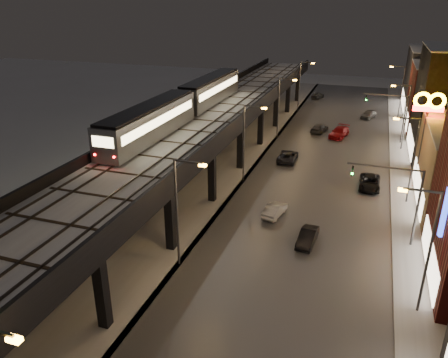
% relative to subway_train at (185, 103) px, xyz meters
% --- Properties ---
extents(road_surface, '(17.00, 120.00, 0.06)m').
position_rel_subway_train_xyz_m(road_surface, '(16.00, 2.36, -8.24)').
color(road_surface, '#46474D').
rests_on(road_surface, ground).
extents(sidewalk_right, '(4.00, 120.00, 0.14)m').
position_rel_subway_train_xyz_m(sidewalk_right, '(26.00, 2.36, -8.20)').
color(sidewalk_right, '#9FA1A8').
rests_on(sidewalk_right, ground).
extents(under_viaduct_pavement, '(11.00, 120.00, 0.06)m').
position_rel_subway_train_xyz_m(under_viaduct_pavement, '(2.50, 2.36, -8.24)').
color(under_viaduct_pavement, '#9FA1A8').
rests_on(under_viaduct_pavement, ground).
extents(elevated_viaduct, '(9.00, 100.00, 6.30)m').
position_rel_subway_train_xyz_m(elevated_viaduct, '(2.50, -0.79, -2.66)').
color(elevated_viaduct, black).
rests_on(elevated_viaduct, ground).
extents(viaduct_trackbed, '(8.40, 100.00, 0.32)m').
position_rel_subway_train_xyz_m(viaduct_trackbed, '(2.49, -0.66, -1.89)').
color(viaduct_trackbed, '#B2B7C1').
rests_on(viaduct_trackbed, elevated_viaduct).
extents(viaduct_parapet_streetside, '(0.30, 100.00, 1.10)m').
position_rel_subway_train_xyz_m(viaduct_parapet_streetside, '(6.85, -0.64, -1.42)').
color(viaduct_parapet_streetside, black).
rests_on(viaduct_parapet_streetside, elevated_viaduct).
extents(viaduct_parapet_far, '(0.30, 100.00, 1.10)m').
position_rel_subway_train_xyz_m(viaduct_parapet_far, '(-1.85, -0.64, -1.42)').
color(viaduct_parapet_far, black).
rests_on(viaduct_parapet_far, elevated_viaduct).
extents(building_f, '(12.20, 16.20, 11.16)m').
position_rel_subway_train_xyz_m(building_f, '(32.49, 43.36, -2.70)').
color(building_f, '#262628').
rests_on(building_f, ground).
extents(streetlight_left_1, '(2.57, 0.28, 9.00)m').
position_rel_subway_train_xyz_m(streetlight_left_1, '(8.07, -19.64, -3.04)').
color(streetlight_left_1, '#38383A').
rests_on(streetlight_left_1, ground).
extents(streetlight_right_1, '(2.56, 0.28, 9.00)m').
position_rel_subway_train_xyz_m(streetlight_right_1, '(25.23, -19.64, -3.04)').
color(streetlight_right_1, '#38383A').
rests_on(streetlight_right_1, ground).
extents(streetlight_left_2, '(2.57, 0.28, 9.00)m').
position_rel_subway_train_xyz_m(streetlight_left_2, '(8.07, -1.64, -3.04)').
color(streetlight_left_2, '#38383A').
rests_on(streetlight_left_2, ground).
extents(streetlight_right_2, '(2.56, 0.28, 9.00)m').
position_rel_subway_train_xyz_m(streetlight_right_2, '(25.23, -1.64, -3.04)').
color(streetlight_right_2, '#38383A').
rests_on(streetlight_right_2, ground).
extents(streetlight_left_3, '(2.57, 0.28, 9.00)m').
position_rel_subway_train_xyz_m(streetlight_left_3, '(8.07, 16.36, -3.04)').
color(streetlight_left_3, '#38383A').
rests_on(streetlight_left_3, ground).
extents(streetlight_right_3, '(2.56, 0.28, 9.00)m').
position_rel_subway_train_xyz_m(streetlight_right_3, '(25.23, 16.36, -3.04)').
color(streetlight_right_3, '#38383A').
rests_on(streetlight_right_3, ground).
extents(streetlight_left_4, '(2.57, 0.28, 9.00)m').
position_rel_subway_train_xyz_m(streetlight_left_4, '(8.07, 34.36, -3.04)').
color(streetlight_left_4, '#38383A').
rests_on(streetlight_left_4, ground).
extents(streetlight_right_4, '(2.56, 0.28, 9.00)m').
position_rel_subway_train_xyz_m(streetlight_right_4, '(25.23, 34.36, -3.04)').
color(streetlight_right_4, '#38383A').
rests_on(streetlight_right_4, ground).
extents(traffic_light_rig_a, '(6.10, 0.34, 7.00)m').
position_rel_subway_train_xyz_m(traffic_light_rig_a, '(24.34, -10.64, -3.78)').
color(traffic_light_rig_a, '#38383A').
rests_on(traffic_light_rig_a, ground).
extents(traffic_light_rig_b, '(6.10, 0.34, 7.00)m').
position_rel_subway_train_xyz_m(traffic_light_rig_b, '(24.34, 19.36, -3.78)').
color(traffic_light_rig_b, '#38383A').
rests_on(traffic_light_rig_b, ground).
extents(subway_train, '(2.79, 34.05, 3.33)m').
position_rel_subway_train_xyz_m(subway_train, '(0.00, 0.00, 0.00)').
color(subway_train, gray).
rests_on(subway_train, viaduct_trackbed).
extents(car_near_white, '(1.91, 3.90, 1.23)m').
position_rel_subway_train_xyz_m(car_near_white, '(13.19, -9.00, -7.66)').
color(car_near_white, '#A7A8AB').
rests_on(car_near_white, ground).
extents(car_mid_silver, '(2.24, 4.80, 1.33)m').
position_rel_subway_train_xyz_m(car_mid_silver, '(11.38, 6.60, -7.61)').
color(car_mid_silver, black).
rests_on(car_mid_silver, ground).
extents(car_mid_dark, '(2.70, 4.69, 1.28)m').
position_rel_subway_train_xyz_m(car_mid_dark, '(13.53, 21.17, -7.64)').
color(car_mid_dark, '#33353C').
rests_on(car_mid_dark, ground).
extents(car_far_white, '(2.50, 4.12, 1.31)m').
position_rel_subway_train_xyz_m(car_far_white, '(9.92, 46.14, -7.62)').
color(car_far_white, '#45484B').
rests_on(car_far_white, ground).
extents(car_onc_silver, '(1.58, 3.87, 1.25)m').
position_rel_subway_train_xyz_m(car_onc_silver, '(17.02, -13.23, -7.65)').
color(car_onc_silver, black).
rests_on(car_onc_silver, ground).
extents(car_onc_dark, '(2.25, 4.79, 1.32)m').
position_rel_subway_train_xyz_m(car_onc_dark, '(21.72, 0.96, -7.61)').
color(car_onc_dark, black).
rests_on(car_onc_dark, ground).
extents(car_onc_white, '(3.09, 5.42, 1.48)m').
position_rel_subway_train_xyz_m(car_onc_white, '(16.73, 19.50, -7.53)').
color(car_onc_white, maroon).
rests_on(car_onc_white, ground).
extents(car_onc_red, '(2.90, 4.45, 1.41)m').
position_rel_subway_train_xyz_m(car_onc_red, '(20.56, 32.63, -7.57)').
color(car_onc_red, '#4C4E50').
rests_on(car_onc_red, ground).
extents(sign_mcdonalds, '(3.18, 0.50, 10.70)m').
position_rel_subway_train_xyz_m(sign_mcdonalds, '(26.50, 2.92, 0.53)').
color(sign_mcdonalds, '#38383A').
rests_on(sign_mcdonalds, ground).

